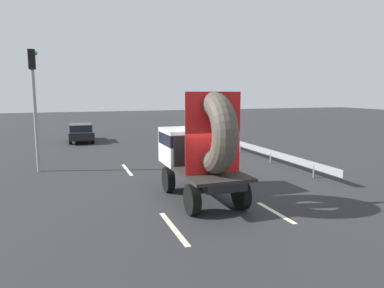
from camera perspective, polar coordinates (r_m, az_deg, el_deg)
ground_plane at (r=12.81m, az=3.14°, el=-8.93°), size 120.00×120.00×0.00m
flatbed_truck at (r=12.55m, az=1.34°, el=-0.49°), size 2.02×4.56×3.82m
distant_sedan at (r=28.64m, az=-17.46°, el=1.84°), size 1.79×4.18×1.36m
traffic_light at (r=18.35m, az=-24.03°, el=7.49°), size 0.42×0.36×5.75m
guardrail at (r=21.10m, az=10.01°, el=-0.68°), size 0.10×14.24×0.71m
lane_dash_left_near at (r=10.30m, az=-3.00°, el=-13.31°), size 0.16×2.61×0.01m
lane_dash_left_far at (r=17.82m, az=-10.39°, el=-4.08°), size 0.16×2.65×0.01m
lane_dash_right_near at (r=11.82m, az=13.24°, el=-10.64°), size 0.16×2.12×0.01m
lane_dash_right_far at (r=18.55m, az=0.23°, el=-3.45°), size 0.16×2.12×0.01m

